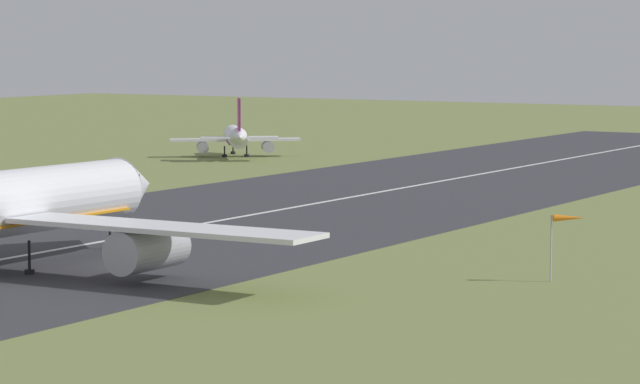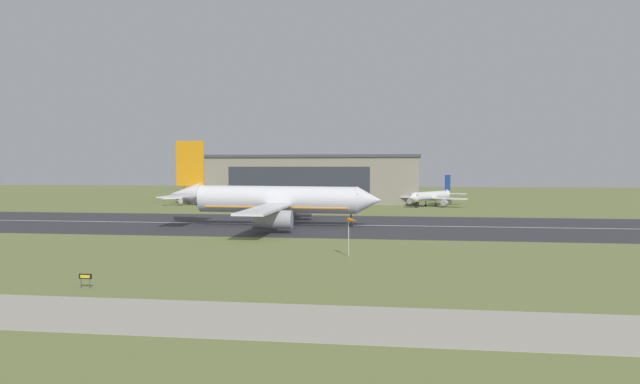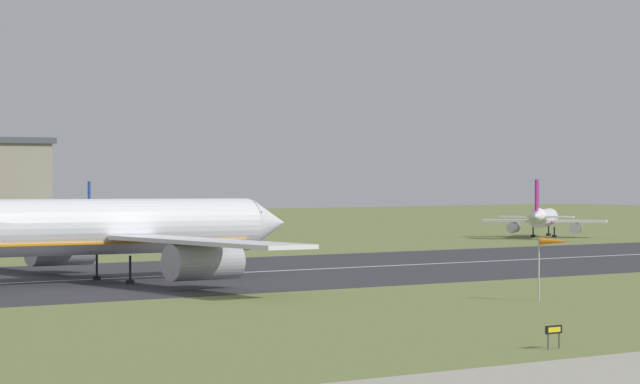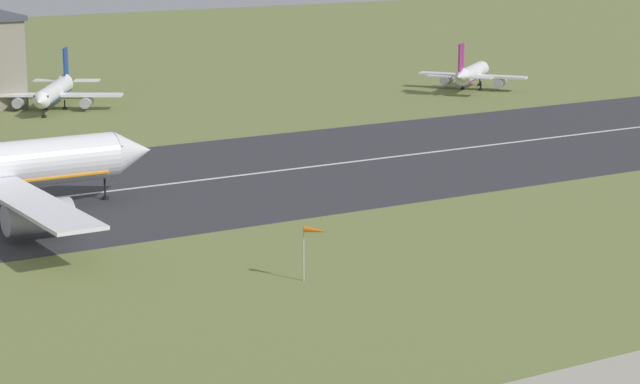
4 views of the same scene
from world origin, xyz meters
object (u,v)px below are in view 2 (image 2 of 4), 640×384
airplane_parked_centre (193,197)px  windsock_pole (353,222)px  airplane_parked_west (431,196)px  airplane_landing (276,200)px  runway_sign (85,278)px

airplane_parked_centre → windsock_pole: (62.69, -110.15, 2.21)m
airplane_parked_west → airplane_parked_centre: 76.52m
airplane_landing → windsock_pole: 46.77m
airplane_landing → runway_sign: airplane_landing is taller
airplane_parked_centre → windsock_pole: bearing=-60.4°
windsock_pole → runway_sign: (-24.99, -25.15, -3.79)m
airplane_landing → airplane_parked_west: bearing=64.5°
windsock_pole → runway_sign: 35.65m
airplane_landing → runway_sign: (-4.94, -67.41, -4.31)m
windsock_pole → airplane_landing: bearing=115.4°
windsock_pole → airplane_parked_centre: bearing=119.6°
airplane_landing → airplane_parked_west: 78.61m
airplane_parked_centre → runway_sign: bearing=-74.4°
airplane_parked_centre → airplane_landing: bearing=-57.9°
airplane_landing → windsock_pole: size_ratio=11.00×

